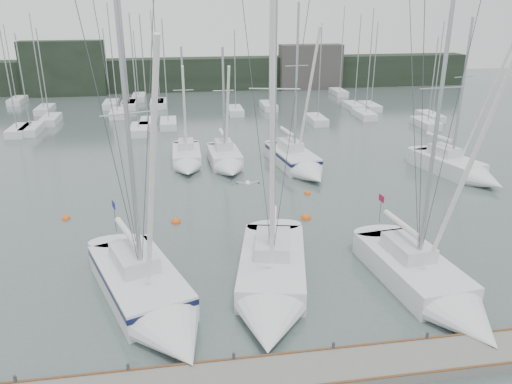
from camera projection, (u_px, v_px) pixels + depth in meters
ground at (266, 305)px, 23.50m from camera, size 160.00×160.00×0.00m
dock at (290, 374)px, 18.82m from camera, size 24.00×2.00×0.40m
far_treeline at (198, 74)px, 79.78m from camera, size 90.00×4.00×5.00m
far_building_left at (64, 69)px, 74.45m from camera, size 12.00×3.00×8.00m
far_building_right at (310, 67)px, 80.24m from camera, size 10.00×3.00×7.00m
mast_forest at (196, 111)px, 62.98m from camera, size 53.90×26.61×14.77m
sailboat_near_left at (153, 301)px, 22.59m from camera, size 6.58×10.73×15.20m
sailboat_near_center at (271, 290)px, 23.67m from camera, size 5.41×10.98×16.62m
sailboat_near_right at (436, 291)px, 23.54m from camera, size 4.18×10.26×16.69m
sailboat_mid_b at (187, 161)px, 42.94m from camera, size 2.46×7.55×10.70m
sailboat_mid_c at (227, 162)px, 42.44m from camera, size 2.87×7.11×10.75m
sailboat_mid_d at (299, 163)px, 41.87m from camera, size 4.14×9.59×14.27m
sailboat_mid_e at (462, 170)px, 40.20m from camera, size 4.94×9.09×13.18m
buoy_a at (176, 223)px, 32.24m from camera, size 0.63×0.63×0.63m
buoy_b at (307, 194)px, 37.05m from camera, size 0.49×0.49×0.49m
buoy_c at (66, 219)px, 32.78m from camera, size 0.53×0.53×0.53m
seagull at (248, 183)px, 21.07m from camera, size 0.93×0.42×0.18m
buoy_d at (306, 219)px, 32.83m from camera, size 0.65×0.65×0.65m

